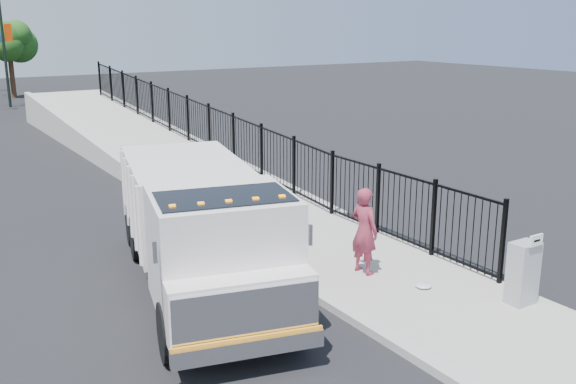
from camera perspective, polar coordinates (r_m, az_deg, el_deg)
ground at (r=13.56m, az=1.72°, el=-8.90°), size 120.00×120.00×0.00m
sidewalk at (r=13.30m, az=13.68°, el=-9.56°), size 3.55×12.00×0.12m
curb at (r=12.08m, az=7.16°, el=-11.72°), size 0.30×12.00×0.16m
ramp at (r=28.32m, az=-13.05°, el=3.37°), size 3.95×24.06×3.19m
iron_fence at (r=25.04m, az=-6.99°, el=4.27°), size 0.10×28.00×1.80m
truck at (r=13.25m, az=-7.78°, el=-2.70°), size 4.24×8.11×2.65m
worker at (r=14.02m, az=6.80°, el=-3.45°), size 0.56×0.76×1.92m
utility_cabinet at (r=13.35m, az=20.15°, el=-6.78°), size 0.55×0.40×1.25m
arrow_sign at (r=12.99m, az=21.20°, el=-4.03°), size 0.35×0.04×0.22m
debris at (r=13.75m, az=11.94°, el=-8.13°), size 0.34×0.34×0.09m
tree_1 at (r=52.11m, az=-23.58°, el=12.00°), size 2.43×2.43×5.21m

